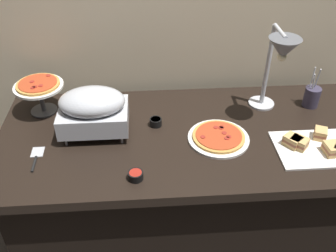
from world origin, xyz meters
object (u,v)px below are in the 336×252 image
heat_lamp (280,55)px  sandwich_platter (318,146)px  sauce_cup_far (156,122)px  serving_spatula (36,158)px  sauce_cup_near (136,175)px  pizza_plate_center (39,88)px  pizza_plate_front (219,137)px  utensil_holder (312,96)px  chafing_dish (93,109)px

heat_lamp → sandwich_platter: 0.46m
sauce_cup_far → serving_spatula: bearing=-158.9°
heat_lamp → sauce_cup_near: (-0.69, -0.40, -0.34)m
pizza_plate_center → pizza_plate_front: bearing=-19.1°
heat_lamp → sauce_cup_near: 0.87m
sauce_cup_near → sandwich_platter: bearing=8.9°
serving_spatula → pizza_plate_front: bearing=5.2°
pizza_plate_front → utensil_holder: utensil_holder is taller
serving_spatula → chafing_dish: bearing=35.0°
pizza_plate_center → sauce_cup_near: bearing=-48.2°
sauce_cup_far → serving_spatula: (-0.56, -0.21, -0.02)m
sauce_cup_near → serving_spatula: size_ratio=0.39×
sandwich_platter → serving_spatula: (-1.30, 0.03, -0.02)m
pizza_plate_center → serving_spatula: (0.04, -0.39, -0.14)m
chafing_dish → sandwich_platter: size_ratio=0.85×
heat_lamp → serving_spatula: heat_lamp is taller
sauce_cup_near → heat_lamp: bearing=30.3°
sandwich_platter → sauce_cup_near: sandwich_platter is taller
chafing_dish → pizza_plate_center: 0.36m
chafing_dish → serving_spatula: size_ratio=1.93×
sauce_cup_near → serving_spatula: (-0.46, 0.16, -0.02)m
pizza_plate_center → serving_spatula: bearing=-84.5°
heat_lamp → sandwich_platter: size_ratio=1.20×
sandwich_platter → serving_spatula: 1.30m
chafing_dish → sandwich_platter: chafing_dish is taller
sauce_cup_far → chafing_dish: bearing=-173.5°
heat_lamp → pizza_plate_center: bearing=173.0°
sauce_cup_far → utensil_holder: 0.86m
heat_lamp → utensil_holder: size_ratio=2.07×
sandwich_platter → utensil_holder: size_ratio=1.73×
chafing_dish → utensil_holder: bearing=7.8°
sauce_cup_near → chafing_dish: bearing=119.9°
pizza_plate_front → sauce_cup_near: 0.47m
heat_lamp → sandwich_platter: bearing=-60.0°
chafing_dish → heat_lamp: (0.89, 0.06, 0.22)m
pizza_plate_center → utensil_holder: utensil_holder is taller
chafing_dish → heat_lamp: bearing=3.9°
utensil_holder → heat_lamp: bearing=-159.8°
pizza_plate_front → sandwich_platter: (0.45, -0.11, 0.01)m
chafing_dish → sauce_cup_far: chafing_dish is taller
pizza_plate_center → sandwich_platter: 1.41m
pizza_plate_center → sandwich_platter: bearing=-17.3°
pizza_plate_front → serving_spatula: pizza_plate_front is taller
pizza_plate_front → serving_spatula: size_ratio=1.75×
heat_lamp → pizza_plate_center: size_ratio=1.83×
heat_lamp → sauce_cup_near: size_ratio=7.04×
serving_spatula → sauce_cup_far: bearing=21.1°
pizza_plate_center → serving_spatula: size_ratio=1.49×
chafing_dish → pizza_plate_center: size_ratio=1.30×
sauce_cup_near → sauce_cup_far: bearing=74.9°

